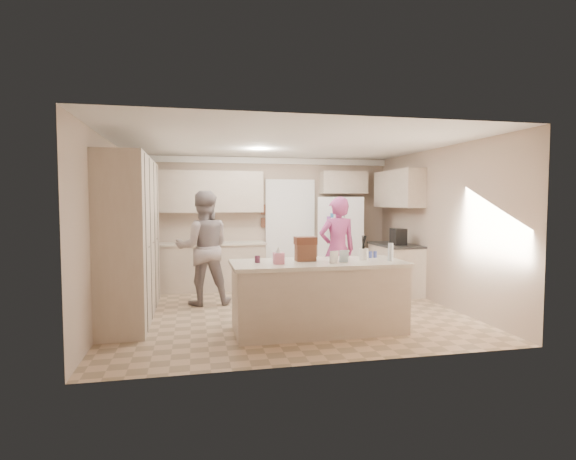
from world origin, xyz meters
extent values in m
cube|color=tan|center=(0.00, 0.00, -0.01)|extent=(5.20, 4.60, 0.02)
cube|color=white|center=(0.00, 0.00, 2.61)|extent=(5.20, 4.60, 0.02)
cube|color=tan|center=(0.00, 2.31, 1.30)|extent=(5.20, 0.02, 2.60)
cube|color=tan|center=(0.00, -2.31, 1.30)|extent=(5.20, 0.02, 2.60)
cube|color=tan|center=(-2.61, 0.00, 1.30)|extent=(0.02, 4.60, 2.60)
cube|color=tan|center=(2.61, 0.00, 1.30)|extent=(0.02, 4.60, 2.60)
cube|color=white|center=(0.00, 2.26, 2.53)|extent=(5.20, 0.08, 0.12)
cube|color=beige|center=(-2.30, 0.20, 1.18)|extent=(0.60, 2.60, 2.35)
cube|color=beige|center=(-1.15, 2.00, 0.44)|extent=(2.20, 0.60, 0.88)
cube|color=beige|center=(-1.15, 1.99, 0.90)|extent=(2.24, 0.63, 0.04)
cube|color=beige|center=(-1.15, 2.12, 1.90)|extent=(2.20, 0.35, 0.80)
cube|color=black|center=(0.55, 2.28, 1.05)|extent=(0.90, 0.06, 2.10)
cube|color=white|center=(0.55, 2.24, 1.05)|extent=(1.02, 0.03, 2.22)
cube|color=brown|center=(0.02, 2.27, 1.55)|extent=(0.15, 0.02, 0.20)
cube|color=brown|center=(0.02, 2.27, 1.28)|extent=(0.15, 0.02, 0.20)
cube|color=white|center=(1.55, 2.00, 0.90)|extent=(1.07, 0.95, 1.80)
cube|color=gray|center=(1.55, 1.64, 0.90)|extent=(0.02, 0.02, 1.78)
cube|color=black|center=(1.33, 1.63, 1.15)|extent=(0.22, 0.03, 0.35)
cylinder|color=silver|center=(1.50, 1.63, 1.05)|extent=(0.02, 0.02, 0.85)
cylinder|color=silver|center=(1.60, 1.63, 1.05)|extent=(0.02, 0.02, 0.85)
cube|color=beige|center=(1.65, 2.12, 2.10)|extent=(0.95, 0.35, 0.45)
cube|color=beige|center=(2.30, 1.00, 0.44)|extent=(0.60, 1.20, 0.88)
cube|color=#2D2B28|center=(2.29, 1.00, 0.90)|extent=(0.63, 1.24, 0.04)
cube|color=beige|center=(2.43, 1.20, 1.95)|extent=(0.35, 1.50, 0.70)
cube|color=black|center=(2.25, 0.80, 1.07)|extent=(0.22, 0.28, 0.30)
cube|color=beige|center=(0.20, -1.10, 0.44)|extent=(2.20, 0.90, 0.88)
cube|color=beige|center=(0.20, -1.10, 0.90)|extent=(2.28, 0.96, 0.05)
cylinder|color=white|center=(0.85, -1.05, 1.00)|extent=(0.13, 0.13, 0.15)
cube|color=pink|center=(-0.35, -1.20, 1.00)|extent=(0.13, 0.13, 0.14)
cone|color=white|center=(-0.35, -1.20, 1.10)|extent=(0.08, 0.08, 0.08)
cube|color=brown|center=(0.05, -1.00, 1.04)|extent=(0.26, 0.18, 0.22)
cube|color=#592D1E|center=(0.05, -1.00, 1.20)|extent=(0.28, 0.20, 0.10)
cylinder|color=#59263F|center=(-0.60, -1.05, 0.97)|extent=(0.07, 0.07, 0.09)
cube|color=white|center=(0.35, -1.30, 1.01)|extent=(0.12, 0.06, 0.16)
cube|color=silver|center=(0.50, -1.25, 1.01)|extent=(0.12, 0.05, 0.16)
cylinder|color=silver|center=(1.15, -1.25, 1.04)|extent=(0.07, 0.07, 0.24)
cylinder|color=#3A499B|center=(1.02, -0.88, 0.97)|extent=(0.05, 0.05, 0.09)
cylinder|color=#3A499B|center=(1.09, -0.88, 0.97)|extent=(0.05, 0.05, 0.09)
imported|color=gray|center=(-1.25, 0.78, 0.94)|extent=(0.94, 0.75, 1.89)
imported|color=#B73F92|center=(0.98, 0.48, 0.89)|extent=(0.68, 0.47, 1.79)
camera|label=1|loc=(-1.41, -6.75, 1.72)|focal=28.00mm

